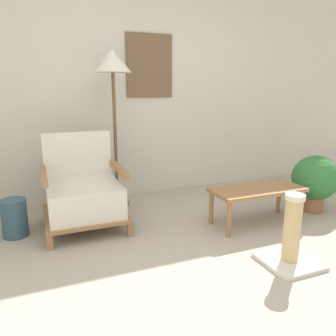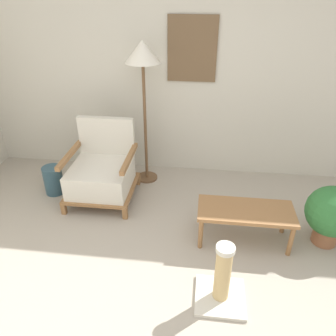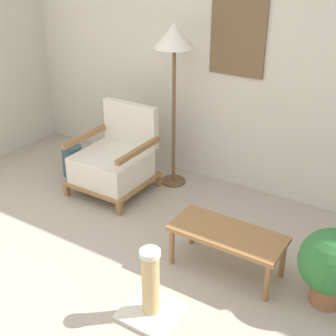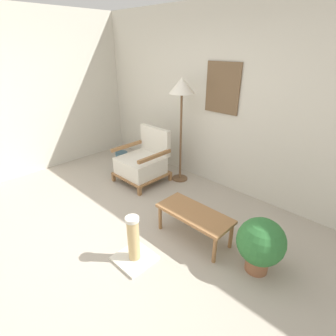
{
  "view_description": "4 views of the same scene",
  "coord_description": "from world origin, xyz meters",
  "px_view_note": "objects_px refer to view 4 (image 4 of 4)",
  "views": [
    {
      "loc": [
        -1.32,
        -1.49,
        1.29
      ],
      "look_at": [
        -0.18,
        1.34,
        0.55
      ],
      "focal_mm": 35.0,
      "sensor_mm": 36.0,
      "label": 1
    },
    {
      "loc": [
        0.17,
        -1.55,
        2.22
      ],
      "look_at": [
        -0.18,
        1.34,
        0.55
      ],
      "focal_mm": 35.0,
      "sensor_mm": 36.0,
      "label": 2
    },
    {
      "loc": [
        1.83,
        -1.81,
        2.45
      ],
      "look_at": [
        -0.18,
        1.34,
        0.55
      ],
      "focal_mm": 50.0,
      "sensor_mm": 36.0,
      "label": 3
    },
    {
      "loc": [
        2.14,
        -1.05,
        2.12
      ],
      "look_at": [
        -0.18,
        1.34,
        0.55
      ],
      "focal_mm": 28.0,
      "sensor_mm": 36.0,
      "label": 4
    }
  ],
  "objects_px": {
    "potted_plant": "(261,243)",
    "scratching_post": "(134,245)",
    "vase": "(122,161)",
    "floor_lamp": "(182,93)",
    "coffee_table": "(194,216)",
    "armchair": "(143,162)"
  },
  "relations": [
    {
      "from": "coffee_table",
      "to": "scratching_post",
      "type": "distance_m",
      "value": 0.77
    },
    {
      "from": "potted_plant",
      "to": "vase",
      "type": "bearing_deg",
      "value": 170.22
    },
    {
      "from": "armchair",
      "to": "potted_plant",
      "type": "relative_size",
      "value": 1.44
    },
    {
      "from": "vase",
      "to": "scratching_post",
      "type": "bearing_deg",
      "value": -33.71
    },
    {
      "from": "armchair",
      "to": "floor_lamp",
      "type": "relative_size",
      "value": 0.52
    },
    {
      "from": "armchair",
      "to": "scratching_post",
      "type": "distance_m",
      "value": 1.86
    },
    {
      "from": "coffee_table",
      "to": "potted_plant",
      "type": "distance_m",
      "value": 0.79
    },
    {
      "from": "potted_plant",
      "to": "scratching_post",
      "type": "bearing_deg",
      "value": -142.12
    },
    {
      "from": "armchair",
      "to": "scratching_post",
      "type": "relative_size",
      "value": 1.59
    },
    {
      "from": "floor_lamp",
      "to": "vase",
      "type": "height_order",
      "value": "floor_lamp"
    },
    {
      "from": "vase",
      "to": "potted_plant",
      "type": "distance_m",
      "value": 3.01
    },
    {
      "from": "coffee_table",
      "to": "potted_plant",
      "type": "height_order",
      "value": "potted_plant"
    },
    {
      "from": "scratching_post",
      "to": "potted_plant",
      "type": "bearing_deg",
      "value": 37.88
    },
    {
      "from": "potted_plant",
      "to": "scratching_post",
      "type": "xyz_separation_m",
      "value": [
        -1.01,
        -0.79,
        -0.15
      ]
    },
    {
      "from": "coffee_table",
      "to": "floor_lamp",
      "type": "bearing_deg",
      "value": 137.9
    },
    {
      "from": "vase",
      "to": "potted_plant",
      "type": "bearing_deg",
      "value": -9.78
    },
    {
      "from": "armchair",
      "to": "potted_plant",
      "type": "distance_m",
      "value": 2.4
    },
    {
      "from": "coffee_table",
      "to": "vase",
      "type": "bearing_deg",
      "value": 165.25
    },
    {
      "from": "vase",
      "to": "potted_plant",
      "type": "height_order",
      "value": "potted_plant"
    },
    {
      "from": "floor_lamp",
      "to": "vase",
      "type": "bearing_deg",
      "value": -156.52
    },
    {
      "from": "floor_lamp",
      "to": "coffee_table",
      "type": "bearing_deg",
      "value": -42.1
    },
    {
      "from": "coffee_table",
      "to": "scratching_post",
      "type": "height_order",
      "value": "scratching_post"
    }
  ]
}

